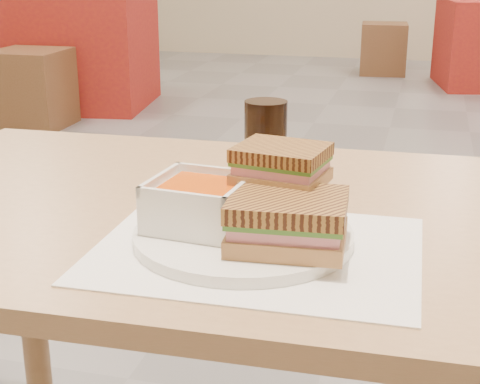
% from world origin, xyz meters
% --- Properties ---
extents(main_table, '(1.22, 0.73, 0.75)m').
position_xyz_m(main_table, '(-0.00, -1.86, 0.64)').
color(main_table, '#A27C53').
rests_on(main_table, ground).
extents(tray_liner, '(0.39, 0.31, 0.00)m').
position_xyz_m(tray_liner, '(0.03, -2.01, 0.75)').
color(tray_liner, white).
rests_on(tray_liner, main_table).
extents(plate, '(0.27, 0.27, 0.01)m').
position_xyz_m(plate, '(0.01, -1.99, 0.76)').
color(plate, white).
rests_on(plate, tray_liner).
extents(soup_bowl, '(0.13, 0.13, 0.06)m').
position_xyz_m(soup_bowl, '(-0.05, -1.99, 0.79)').
color(soup_bowl, white).
rests_on(soup_bowl, plate).
extents(panini_lower, '(0.14, 0.12, 0.06)m').
position_xyz_m(panini_lower, '(0.07, -2.02, 0.80)').
color(panini_lower, '#AA7F4B').
rests_on(panini_lower, plate).
extents(panini_upper, '(0.12, 0.11, 0.05)m').
position_xyz_m(panini_upper, '(0.05, -1.95, 0.84)').
color(panini_upper, '#AA7F4B').
rests_on(panini_upper, panini_lower).
extents(cola_glass, '(0.06, 0.06, 0.14)m').
position_xyz_m(cola_glass, '(-0.01, -1.78, 0.82)').
color(cola_glass, black).
rests_on(cola_glass, main_table).
extents(bg_table_0, '(1.02, 1.02, 0.79)m').
position_xyz_m(bg_table_0, '(-2.22, 2.03, 0.40)').
color(bg_table_0, '#A02516').
rests_on(bg_table_0, ground).
extents(bg_chair_0r, '(0.45, 0.45, 0.49)m').
position_xyz_m(bg_chair_0r, '(-2.25, 1.32, 0.25)').
color(bg_chair_0r, brown).
rests_on(bg_chair_0r, ground).
extents(bg_chair_2l, '(0.44, 0.44, 0.46)m').
position_xyz_m(bg_chair_2l, '(-0.21, 4.04, 0.23)').
color(bg_chair_2l, brown).
rests_on(bg_chair_2l, ground).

